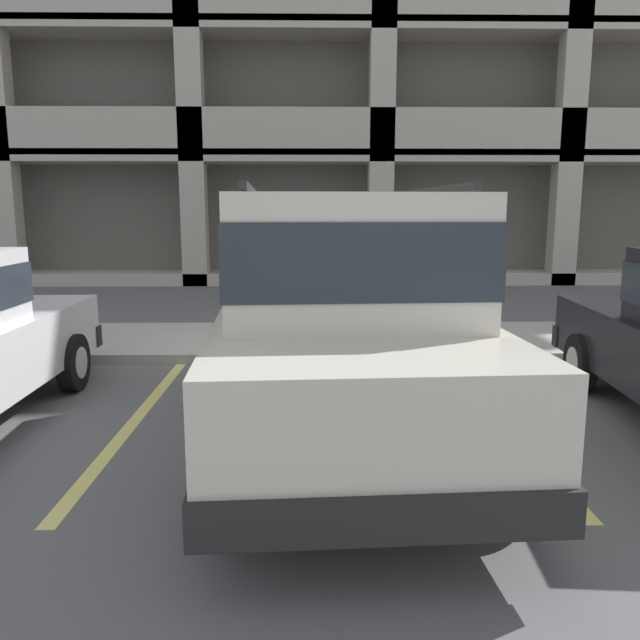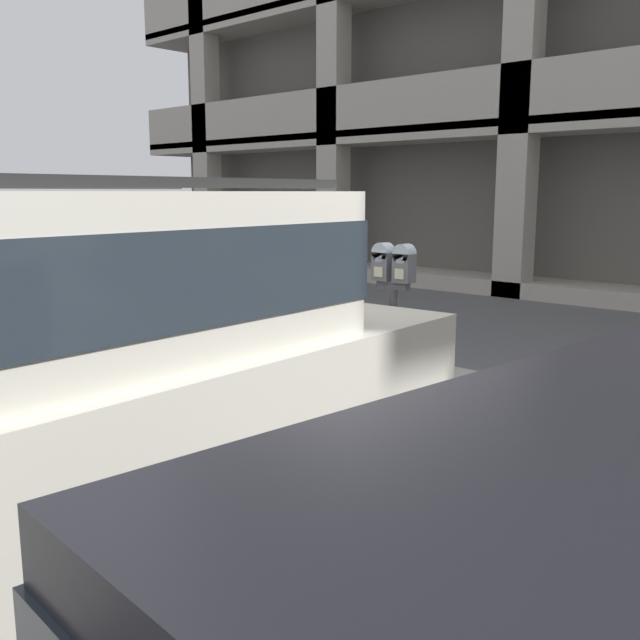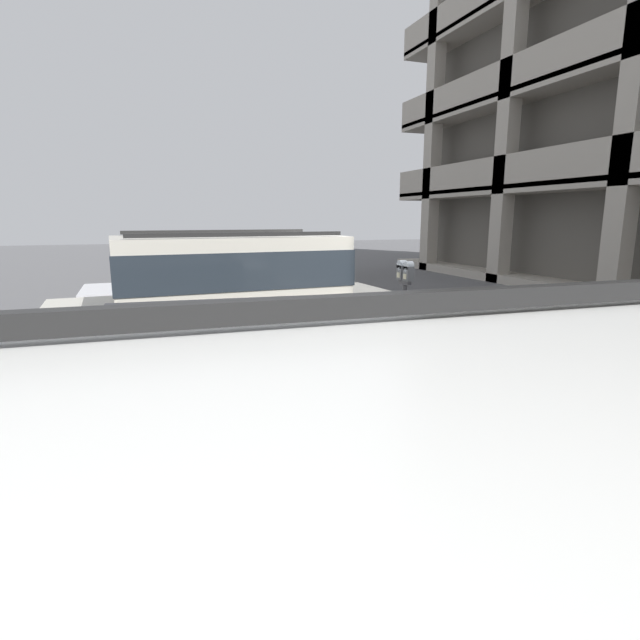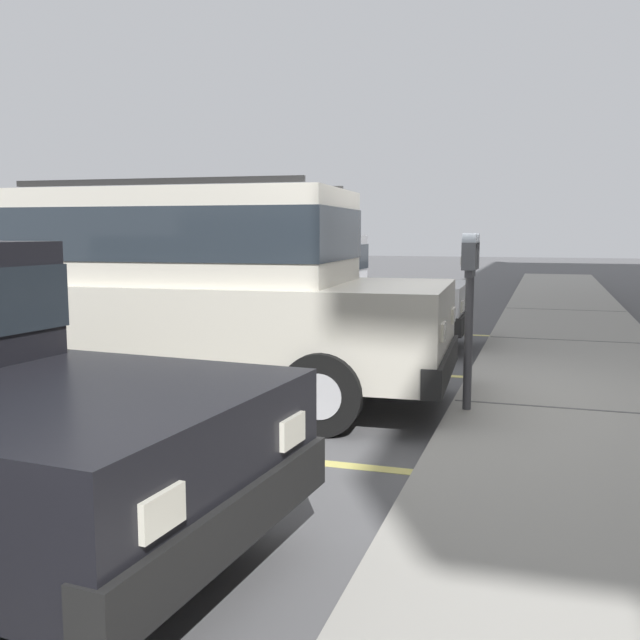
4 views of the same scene
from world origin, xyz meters
TOP-DOWN VIEW (x-y plane):
  - ground_plane at (0.00, 0.00)m, footprint 80.00×80.00m
  - sidewalk at (0.00, 1.30)m, footprint 40.00×2.20m
  - parking_stall_lines at (1.64, -1.40)m, footprint 13.24×4.80m
  - silver_suv at (0.16, -2.23)m, footprint 2.20×4.88m
  - red_sedan at (-3.34, -2.38)m, footprint 1.90×4.51m
  - parking_meter_near at (0.28, 0.35)m, footprint 0.35×0.12m

SIDE VIEW (x-z plane):
  - ground_plane at x=0.00m, z-range -0.10..0.00m
  - parking_stall_lines at x=1.64m, z-range 0.00..0.01m
  - sidewalk at x=0.00m, z-range 0.00..0.12m
  - red_sedan at x=-3.34m, z-range 0.05..1.59m
  - silver_suv at x=0.16m, z-range 0.07..2.11m
  - parking_meter_near at x=0.28m, z-range 0.48..1.94m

